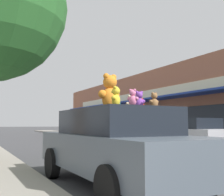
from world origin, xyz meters
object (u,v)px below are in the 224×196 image
object	(u,v)px
teddy_bear_brown	(154,101)
teddy_bear_yellow	(116,97)
teddy_bear_black	(109,106)
parked_car_far_center	(187,133)
teddy_bear_pink	(133,98)
plush_art_car	(114,145)
teddy_bear_teal	(118,106)
teddy_bear_giant	(110,92)
teddy_bear_red	(141,104)
teddy_bear_cream	(131,103)
teddy_bear_purple	(139,100)
teddy_bear_blue	(114,102)

from	to	relation	value
teddy_bear_brown	teddy_bear_yellow	bearing A→B (deg)	-5.61
teddy_bear_black	teddy_bear_brown	distance (m)	1.46
teddy_bear_brown	parked_car_far_center	distance (m)	8.38
teddy_bear_pink	plush_art_car	bearing A→B (deg)	-41.64
teddy_bear_pink	teddy_bear_teal	xyz separation A→B (m)	(0.71, 1.81, -0.03)
teddy_bear_giant	teddy_bear_yellow	distance (m)	0.88
teddy_bear_red	teddy_bear_cream	bearing A→B (deg)	-12.35
teddy_bear_pink	teddy_bear_brown	world-z (taller)	teddy_bear_brown
teddy_bear_red	teddy_bear_pink	bearing A→B (deg)	52.24
plush_art_car	teddy_bear_purple	bearing A→B (deg)	-39.46
teddy_bear_cream	teddy_bear_purple	distance (m)	0.35
teddy_bear_blue	parked_car_far_center	bearing A→B (deg)	162.77
teddy_bear_yellow	parked_car_far_center	xyz separation A→B (m)	(6.88, 5.85, -0.88)
teddy_bear_pink	teddy_bear_blue	size ratio (longest dim) A/B	0.76
teddy_bear_pink	teddy_bear_purple	world-z (taller)	teddy_bear_purple
teddy_bear_brown	teddy_bear_black	bearing A→B (deg)	-89.47
teddy_bear_black	teddy_bear_purple	xyz separation A→B (m)	(0.08, -1.18, 0.05)
teddy_bear_black	parked_car_far_center	size ratio (longest dim) A/B	0.06
plush_art_car	teddy_bear_giant	distance (m)	1.09
teddy_bear_giant	teddy_bear_red	distance (m)	0.71
teddy_bear_black	teddy_bear_brown	size ratio (longest dim) A/B	0.79
teddy_bear_teal	teddy_bear_blue	world-z (taller)	teddy_bear_blue
teddy_bear_black	teddy_bear_cream	xyz separation A→B (m)	(0.11, -0.83, 0.03)
teddy_bear_yellow	teddy_bear_cream	size ratio (longest dim) A/B	1.20
teddy_bear_blue	teddy_bear_red	bearing A→B (deg)	74.66
teddy_bear_giant	teddy_bear_yellow	world-z (taller)	teddy_bear_giant
teddy_bear_blue	teddy_bear_cream	distance (m)	0.46
teddy_bear_pink	teddy_bear_purple	size ratio (longest dim) A/B	0.79
teddy_bear_blue	teddy_bear_brown	xyz separation A→B (m)	(0.33, -1.03, -0.03)
teddy_bear_yellow	teddy_bear_red	world-z (taller)	teddy_bear_yellow
teddy_bear_black	teddy_bear_yellow	size ratio (longest dim) A/B	0.67
plush_art_car	teddy_bear_giant	size ratio (longest dim) A/B	6.34
teddy_bear_cream	parked_car_far_center	world-z (taller)	teddy_bear_cream
plush_art_car	teddy_bear_purple	distance (m)	1.02
teddy_bear_yellow	parked_car_far_center	world-z (taller)	teddy_bear_yellow
teddy_bear_black	teddy_bear_yellow	xyz separation A→B (m)	(-0.61, -1.50, 0.06)
plush_art_car	teddy_bear_yellow	bearing A→B (deg)	-115.14
teddy_bear_yellow	teddy_bear_blue	bearing A→B (deg)	-162.08
teddy_bear_teal	teddy_bear_red	world-z (taller)	teddy_bear_red
teddy_bear_pink	teddy_bear_red	bearing A→B (deg)	-69.64
teddy_bear_red	teddy_bear_black	bearing A→B (deg)	-69.12
teddy_bear_red	parked_car_far_center	world-z (taller)	teddy_bear_red
teddy_bear_teal	teddy_bear_purple	xyz separation A→B (m)	(-0.12, -1.08, 0.06)
plush_art_car	teddy_bear_yellow	distance (m)	1.14
teddy_bear_giant	teddy_bear_red	bearing A→B (deg)	147.62
plush_art_car	teddy_bear_black	size ratio (longest dim) A/B	19.16
plush_art_car	teddy_bear_cream	bearing A→B (deg)	3.75
teddy_bear_pink	teddy_bear_blue	world-z (taller)	teddy_bear_blue
teddy_bear_red	teddy_bear_yellow	bearing A→B (deg)	34.88
teddy_bear_black	teddy_bear_teal	world-z (taller)	teddy_bear_black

